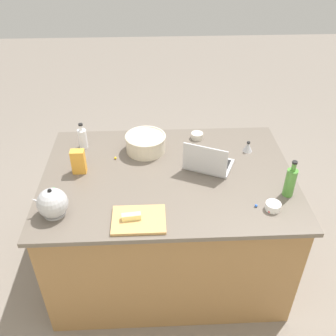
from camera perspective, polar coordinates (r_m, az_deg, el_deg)
ground_plane at (r=3.15m, az=0.00°, el=-14.12°), size 12.00×12.00×0.00m
island_counter at (r=2.81m, az=0.00°, el=-8.23°), size 1.68×1.18×0.90m
laptop at (r=2.56m, az=6.00°, el=0.82°), size 0.37×0.34×0.22m
mixing_bowl_large at (r=2.72m, az=-3.42°, el=3.84°), size 0.29×0.29×0.13m
bottle_olive at (r=2.41m, az=18.04°, el=-1.99°), size 0.07×0.07×0.25m
bottle_vinegar at (r=2.82m, az=-12.82°, el=4.44°), size 0.06×0.06×0.20m
kettle at (r=2.27m, az=-17.12°, el=-5.15°), size 0.21×0.18×0.20m
cutting_board at (r=2.18m, az=-4.45°, el=-7.82°), size 0.31×0.23×0.02m
butter_stick_left at (r=2.17m, az=-5.58°, el=-7.33°), size 0.11×0.05×0.04m
ramekin_small at (r=2.90m, az=4.43°, el=4.90°), size 0.09×0.09×0.05m
ramekin_medium at (r=2.32m, az=15.63°, el=-5.61°), size 0.09×0.09×0.05m
kitchen_timer at (r=2.79m, az=12.01°, el=3.16°), size 0.07×0.07×0.08m
candy_bag at (r=2.56m, az=-13.42°, el=0.95°), size 0.09×0.06×0.17m
candy_0 at (r=2.99m, az=-13.30°, el=4.71°), size 0.01×0.01×0.01m
candy_1 at (r=2.32m, az=13.20°, el=-5.58°), size 0.02×0.02×0.02m
candy_2 at (r=2.79m, az=-3.91°, el=3.22°), size 0.02×0.02×0.02m
candy_3 at (r=2.68m, az=-13.26°, el=0.77°), size 0.02×0.02×0.02m
candy_4 at (r=2.69m, az=-7.98°, el=1.51°), size 0.02×0.02×0.02m
candy_5 at (r=2.55m, az=5.75°, el=-0.37°), size 0.01×0.01×0.01m
candy_6 at (r=2.49m, az=-16.93°, el=-3.01°), size 0.02×0.02×0.02m
candy_7 at (r=2.30m, az=15.13°, el=-6.39°), size 0.02×0.02×0.02m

